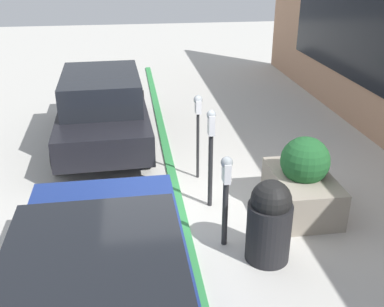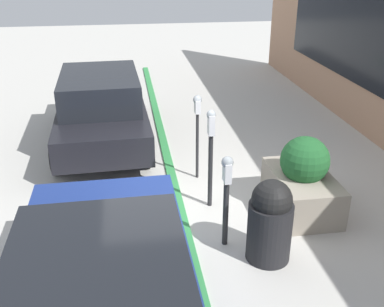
# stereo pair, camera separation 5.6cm
# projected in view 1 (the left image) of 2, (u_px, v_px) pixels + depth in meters

# --- Properties ---
(ground_plane) EXTENTS (40.00, 40.00, 0.00)m
(ground_plane) POSITION_uv_depth(u_px,v_px,m) (185.00, 209.00, 7.20)
(ground_plane) COLOR beige
(curb_strip) EXTENTS (19.00, 0.16, 0.04)m
(curb_strip) POSITION_uv_depth(u_px,v_px,m) (180.00, 208.00, 7.18)
(curb_strip) COLOR #338C47
(curb_strip) RESTS_ON ground_plane
(parking_meter_nearest) EXTENTS (0.19, 0.16, 1.35)m
(parking_meter_nearest) POSITION_uv_depth(u_px,v_px,m) (226.00, 187.00, 5.97)
(parking_meter_nearest) COLOR #232326
(parking_meter_nearest) RESTS_ON ground_plane
(parking_meter_second) EXTENTS (0.17, 0.14, 1.63)m
(parking_meter_second) POSITION_uv_depth(u_px,v_px,m) (211.00, 144.00, 6.86)
(parking_meter_second) COLOR #232326
(parking_meter_second) RESTS_ON ground_plane
(parking_meter_middle) EXTENTS (0.18, 0.15, 1.55)m
(parking_meter_middle) POSITION_uv_depth(u_px,v_px,m) (198.00, 117.00, 7.72)
(parking_meter_middle) COLOR #232326
(parking_meter_middle) RESTS_ON ground_plane
(planter_box) EXTENTS (1.47, 0.87, 1.23)m
(planter_box) POSITION_uv_depth(u_px,v_px,m) (303.00, 181.00, 6.99)
(planter_box) COLOR gray
(planter_box) RESTS_ON ground_plane
(parked_car_middle) EXTENTS (4.44, 1.89, 1.53)m
(parked_car_middle) POSITION_uv_depth(u_px,v_px,m) (103.00, 107.00, 9.37)
(parked_car_middle) COLOR black
(parked_car_middle) RESTS_ON ground_plane
(trash_bin) EXTENTS (0.59, 0.59, 1.16)m
(trash_bin) POSITION_uv_depth(u_px,v_px,m) (269.00, 221.00, 5.82)
(trash_bin) COLOR black
(trash_bin) RESTS_ON ground_plane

